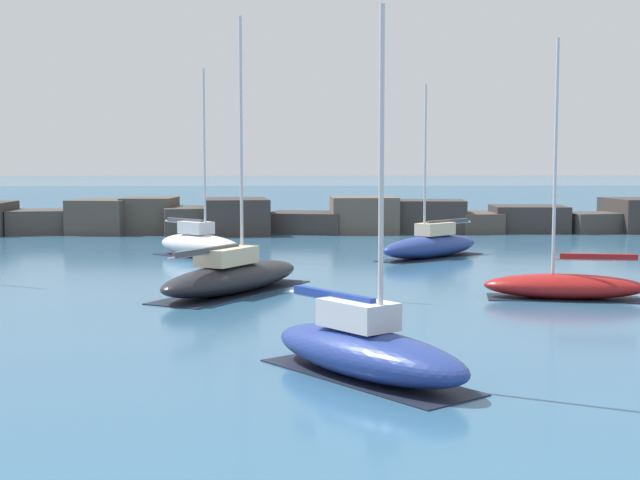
% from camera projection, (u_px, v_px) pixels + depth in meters
% --- Properties ---
extents(open_sea_beyond, '(400.00, 116.00, 0.01)m').
position_uv_depth(open_sea_beyond, '(308.00, 198.00, 121.86)').
color(open_sea_beyond, '#235175').
rests_on(open_sea_beyond, ground).
extents(breakwater_jetty, '(69.71, 7.05, 2.50)m').
position_uv_depth(breakwater_jetty, '(372.00, 217.00, 62.22)').
color(breakwater_jetty, '#423D38').
rests_on(breakwater_jetty, ground).
extents(sailboat_moored_0, '(5.24, 6.08, 8.43)m').
position_uv_depth(sailboat_moored_0, '(366.00, 349.00, 20.58)').
color(sailboat_moored_0, navy).
rests_on(sailboat_moored_0, ground).
extents(sailboat_moored_1, '(6.59, 6.36, 8.85)m').
position_uv_depth(sailboat_moored_1, '(431.00, 245.00, 46.10)').
color(sailboat_moored_1, navy).
rests_on(sailboat_moored_1, ground).
extents(sailboat_moored_2, '(6.26, 8.41, 10.45)m').
position_uv_depth(sailboat_moored_2, '(232.00, 275.00, 33.86)').
color(sailboat_moored_2, black).
rests_on(sailboat_moored_2, ground).
extents(sailboat_moored_5, '(6.02, 2.81, 9.36)m').
position_uv_depth(sailboat_moored_5, '(565.00, 285.00, 32.30)').
color(sailboat_moored_5, maroon).
rests_on(sailboat_moored_5, ground).
extents(sailboat_moored_8, '(5.63, 5.78, 9.68)m').
position_uv_depth(sailboat_moored_8, '(199.00, 244.00, 46.29)').
color(sailboat_moored_8, white).
rests_on(sailboat_moored_8, ground).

